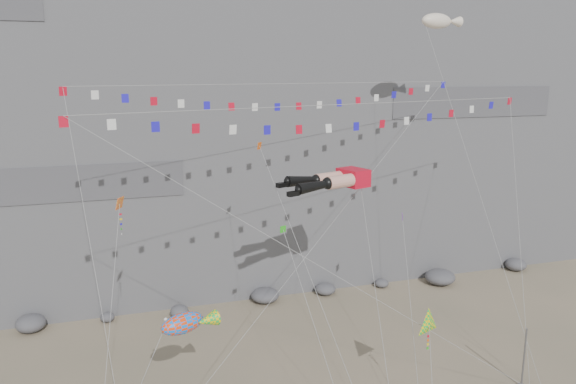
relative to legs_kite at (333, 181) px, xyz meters
The scene contains 13 objects.
cliff 28.87m from the legs_kite, 94.09° to the left, with size 80.00×28.00×50.00m, color slate.
talus_boulders 17.36m from the legs_kite, 99.40° to the left, with size 60.00×3.00×1.20m, color #59595E, non-canonical shape.
anchor_pole_right 17.59m from the legs_kite, 35.06° to the right, with size 0.12×0.12×4.26m, color slate.
legs_kite is the anchor object (origin of this frame).
flag_banner_upper 8.03m from the legs_kite, 114.96° to the left, with size 30.53×16.57×27.18m.
flag_banner_lower 5.78m from the legs_kite, 95.59° to the right, with size 33.08×10.78×22.91m.
harlequin_kite 14.48m from the legs_kite, behind, with size 2.97×8.30×15.34m.
fish_windsock 14.38m from the legs_kite, 153.10° to the right, with size 7.23×5.18×9.50m.
delta_kite 11.65m from the legs_kite, 69.21° to the right, with size 4.29×7.19×9.35m.
blimp_windsock 15.88m from the legs_kite, 22.64° to the left, with size 4.17×13.84×27.93m.
small_kite_a 5.37m from the legs_kite, 159.27° to the left, with size 3.63×15.28×21.77m.
small_kite_b 6.87m from the legs_kite, ahead, with size 5.04×11.93×15.82m.
small_kite_c 5.59m from the legs_kite, 151.94° to the right, with size 1.67×11.52×15.47m.
Camera 1 is at (-12.74, -30.21, 21.04)m, focal length 35.00 mm.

